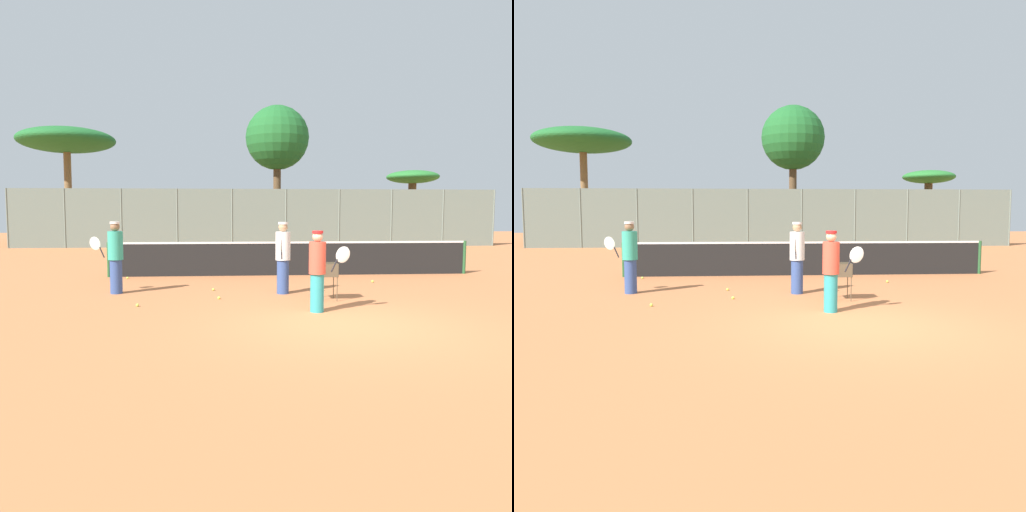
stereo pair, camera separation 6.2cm
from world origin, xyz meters
TOP-DOWN VIEW (x-y plane):
  - ground_plane at (0.00, 0.00)m, footprint 80.00×80.00m
  - tennis_net at (0.00, 6.99)m, footprint 11.43×0.10m
  - back_fence at (-0.00, 19.66)m, footprint 27.73×0.08m
  - tree_0 at (-12.17, 25.33)m, footprint 6.25×6.25m
  - tree_1 at (11.22, 25.59)m, footprint 3.59×3.59m
  - tree_2 at (1.46, 23.42)m, footprint 4.04×4.04m
  - player_white_outfit at (-4.81, 3.82)m, footprint 0.90×0.40m
  - player_red_cap at (-0.30, 1.21)m, footprint 0.89×0.34m
  - player_yellow_shirt at (-0.72, 3.49)m, footprint 0.36×0.91m
  - ball_cart at (0.13, 2.52)m, footprint 0.56×0.41m
  - tennis_ball_0 at (-2.43, 4.08)m, footprint 0.07×0.07m
  - tennis_ball_1 at (-5.02, 6.49)m, footprint 0.07×0.07m
  - tennis_ball_2 at (-2.28, 2.82)m, footprint 0.07×0.07m
  - tennis_ball_4 at (-4.01, 2.05)m, footprint 0.07×0.07m
  - tennis_ball_5 at (2.09, 5.22)m, footprint 0.07×0.07m
  - parked_car at (5.17, 23.51)m, footprint 4.20×1.70m

SIDE VIEW (x-z plane):
  - ground_plane at x=0.00m, z-range 0.00..0.00m
  - tennis_ball_0 at x=-2.43m, z-range 0.00..0.07m
  - tennis_ball_1 at x=-5.02m, z-range 0.00..0.07m
  - tennis_ball_2 at x=-2.28m, z-range 0.00..0.07m
  - tennis_ball_4 at x=-4.01m, z-range 0.00..0.07m
  - tennis_ball_5 at x=2.09m, z-range 0.00..0.07m
  - tennis_net at x=0.00m, z-range 0.02..1.09m
  - ball_cart at x=0.13m, z-range 0.20..1.05m
  - parked_car at x=5.17m, z-range -0.14..1.46m
  - player_red_cap at x=-0.30m, z-range 0.03..1.67m
  - player_yellow_shirt at x=-0.72m, z-range 0.03..1.79m
  - player_white_outfit at x=-4.81m, z-range 0.03..1.80m
  - back_fence at x=0.00m, z-range 0.00..3.28m
  - tree_1 at x=11.22m, z-range 1.75..6.61m
  - tree_0 at x=-12.17m, z-range 2.86..10.29m
  - tree_2 at x=1.46m, z-range 2.26..10.95m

